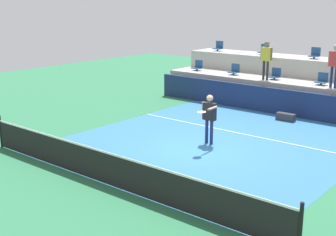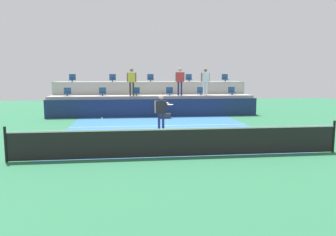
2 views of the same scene
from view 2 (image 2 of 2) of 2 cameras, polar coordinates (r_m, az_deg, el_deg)
name	(u,v)px [view 2 (image 2 of 2)]	position (r m, az deg, el deg)	size (l,w,h in m)	color
ground_plane	(165,134)	(14.36, -0.49, -2.83)	(40.00, 40.00, 0.00)	#2D754C
court_inner_paint	(163,130)	(15.34, -0.91, -2.15)	(9.00, 10.00, 0.01)	teal
court_service_line	(160,126)	(16.71, -1.42, -1.34)	(9.00, 0.06, 0.00)	white
tennis_net	(180,141)	(10.37, 2.01, -4.07)	(10.48, 0.08, 1.07)	black
sponsor_backboard	(154,108)	(20.20, -2.42, 1.75)	(13.00, 0.16, 1.10)	navy
seating_tier_lower	(153,105)	(21.48, -2.69, 2.29)	(13.00, 1.80, 1.25)	#ADAAA3
seating_tier_upper	(151,96)	(23.24, -3.03, 3.74)	(13.00, 1.80, 2.10)	#ADAAA3
stadium_chair_lower_far_left	(67,93)	(21.63, -17.04, 4.24)	(0.44, 0.40, 0.52)	#2D2D33
stadium_chair_lower_left	(103,92)	(21.36, -11.27, 4.39)	(0.44, 0.40, 0.52)	#2D2D33
stadium_chair_lower_mid_left	(136,92)	(21.30, -5.49, 4.49)	(0.44, 0.40, 0.52)	#2D2D33
stadium_chair_lower_mid_right	(170,92)	(21.47, 0.28, 4.55)	(0.44, 0.40, 0.52)	#2D2D33
stadium_chair_lower_right	(201,92)	(21.82, 5.68, 4.56)	(0.44, 0.40, 0.52)	#2D2D33
stadium_chair_lower_far_right	(232,91)	(22.38, 10.98, 4.53)	(0.44, 0.40, 0.52)	#2D2D33
stadium_chair_upper_far_left	(72,79)	(23.37, -16.25, 6.58)	(0.44, 0.40, 0.52)	#2D2D33
stadium_chair_upper_left	(113,78)	(23.09, -9.58, 6.76)	(0.44, 0.40, 0.52)	#2D2D33
stadium_chair_upper_center	(151,78)	(23.12, -3.05, 6.86)	(0.44, 0.40, 0.52)	#2D2D33
stadium_chair_upper_right	(189,78)	(23.47, 3.63, 6.86)	(0.44, 0.40, 0.52)	#2D2D33
stadium_chair_upper_far_right	(225,78)	(24.09, 9.85, 6.78)	(0.44, 0.40, 0.52)	#2D2D33
tennis_player	(161,109)	(14.83, -1.16, 1.53)	(0.74, 1.18, 1.69)	navy
spectator_in_white	(132,79)	(20.89, -6.32, 6.71)	(0.60, 0.25, 1.73)	#2D2D33
spectator_leaning_on_rail	(180,79)	(21.15, 2.08, 6.82)	(0.61, 0.27, 1.76)	navy
spectator_in_grey	(205,79)	(21.47, 6.48, 6.72)	(0.60, 0.27, 1.73)	white
tennis_ball	(102,118)	(14.31, -11.36, -0.02)	(0.07, 0.07, 0.07)	#CCE033
equipment_bag	(164,116)	(19.49, -0.65, 0.36)	(0.76, 0.28, 0.30)	#333338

